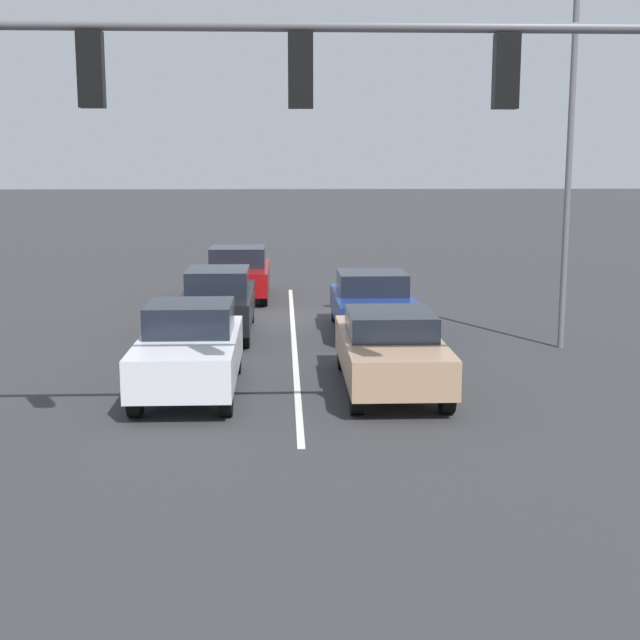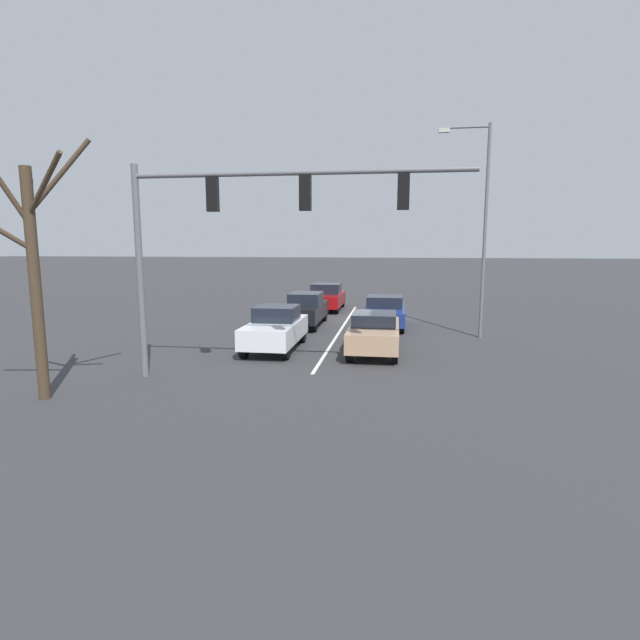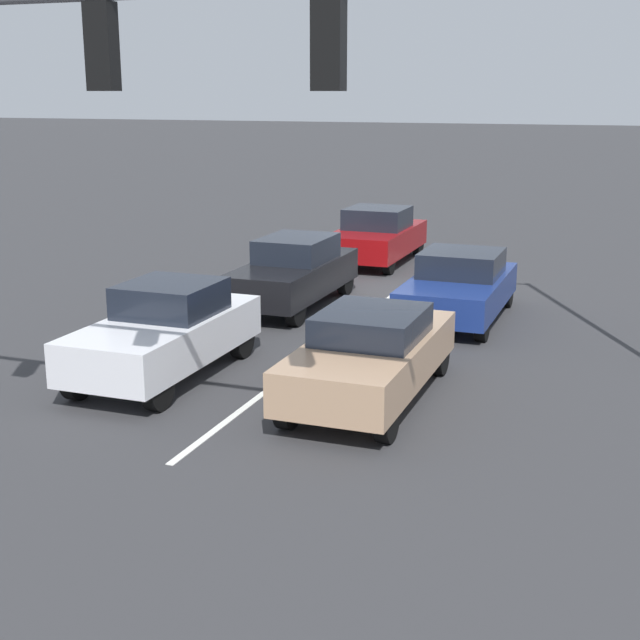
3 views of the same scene
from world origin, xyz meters
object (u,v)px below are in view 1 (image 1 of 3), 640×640
at_px(car_black_midlane_second, 218,301).
at_px(street_lamp_left_shoulder, 561,123).
at_px(traffic_signal_gantry, 160,122).
at_px(car_white_midlane_front, 190,349).
at_px(car_navy_leftlane_second, 373,303).
at_px(car_tan_leftlane_front, 390,349).
at_px(car_maroon_midlane_third, 238,273).

relative_size(car_black_midlane_second, street_lamp_left_shoulder, 0.51).
relative_size(car_black_midlane_second, traffic_signal_gantry, 0.46).
bearing_deg(traffic_signal_gantry, car_white_midlane_front, -87.85).
bearing_deg(car_navy_leftlane_second, traffic_signal_gantry, 69.54).
height_order(car_tan_leftlane_front, traffic_signal_gantry, traffic_signal_gantry).
distance_m(car_maroon_midlane_third, traffic_signal_gantry, 16.63).
bearing_deg(car_tan_leftlane_front, car_black_midlane_second, -57.16).
bearing_deg(car_white_midlane_front, car_black_midlane_second, -91.29).
relative_size(car_tan_leftlane_front, car_white_midlane_front, 1.06).
xyz_separation_m(car_white_midlane_front, car_maroon_midlane_third, (-0.33, -11.72, -0.03)).
xyz_separation_m(car_black_midlane_second, traffic_signal_gantry, (-0.04, 10.14, 3.92)).
height_order(car_tan_leftlane_front, car_navy_leftlane_second, car_navy_leftlane_second).
height_order(car_black_midlane_second, car_navy_leftlane_second, car_black_midlane_second).
distance_m(car_navy_leftlane_second, traffic_signal_gantry, 11.68).
xyz_separation_m(car_tan_leftlane_front, traffic_signal_gantry, (3.59, 4.52, 3.97)).
distance_m(traffic_signal_gantry, street_lamp_left_shoulder, 11.27).
height_order(car_tan_leftlane_front, car_maroon_midlane_third, car_maroon_midlane_third).
height_order(car_tan_leftlane_front, car_black_midlane_second, car_black_midlane_second).
height_order(car_black_midlane_second, traffic_signal_gantry, traffic_signal_gantry).
bearing_deg(car_black_midlane_second, car_tan_leftlane_front, 122.84).
bearing_deg(car_white_midlane_front, traffic_signal_gantry, 92.15).
relative_size(car_tan_leftlane_front, car_navy_leftlane_second, 1.07).
xyz_separation_m(car_maroon_midlane_third, traffic_signal_gantry, (0.17, 16.15, 3.95)).
bearing_deg(car_black_midlane_second, street_lamp_left_shoulder, 165.74).
relative_size(car_tan_leftlane_front, traffic_signal_gantry, 0.47).
xyz_separation_m(car_tan_leftlane_front, car_white_midlane_front, (3.75, 0.09, 0.05)).
bearing_deg(car_maroon_midlane_third, car_white_midlane_front, 88.38).
height_order(traffic_signal_gantry, street_lamp_left_shoulder, street_lamp_left_shoulder).
height_order(car_navy_leftlane_second, street_lamp_left_shoulder, street_lamp_left_shoulder).
xyz_separation_m(car_navy_leftlane_second, street_lamp_left_shoulder, (-3.95, 2.13, 4.35)).
xyz_separation_m(car_tan_leftlane_front, car_maroon_midlane_third, (3.42, -11.63, 0.02)).
xyz_separation_m(car_black_midlane_second, car_navy_leftlane_second, (-3.87, -0.14, -0.08)).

